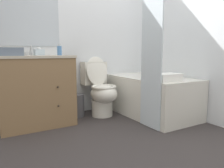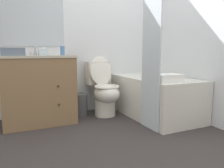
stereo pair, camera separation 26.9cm
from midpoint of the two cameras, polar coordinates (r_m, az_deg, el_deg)
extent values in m
plane|color=#383333|center=(2.25, 9.25, -15.70)|extent=(14.00, 14.00, 0.00)
cube|color=silver|center=(3.40, -4.79, 13.95)|extent=(8.00, 0.05, 2.50)
cube|color=#B2BCC6|center=(3.22, -17.76, 17.67)|extent=(0.83, 0.01, 0.93)
cube|color=silver|center=(3.42, 20.09, 13.47)|extent=(0.05, 2.46, 2.50)
cube|color=olive|center=(2.94, -16.17, -1.65)|extent=(0.87, 0.58, 0.84)
cube|color=beige|center=(2.90, -16.52, 6.90)|extent=(0.89, 0.60, 0.03)
cylinder|color=silver|center=(2.90, -16.48, 6.11)|extent=(0.33, 0.33, 0.10)
sphere|color=#382D23|center=(2.67, -11.09, -0.60)|extent=(0.02, 0.02, 0.02)
sphere|color=#382D23|center=(2.71, -10.95, -5.35)|extent=(0.02, 0.02, 0.02)
cylinder|color=silver|center=(3.10, -17.11, 7.59)|extent=(0.04, 0.04, 0.04)
cylinder|color=silver|center=(3.06, -17.05, 8.75)|extent=(0.02, 0.11, 0.09)
cylinder|color=silver|center=(3.09, -18.13, 7.58)|extent=(0.03, 0.03, 0.04)
cylinder|color=silver|center=(3.11, -16.10, 7.67)|extent=(0.03, 0.03, 0.04)
cylinder|color=silver|center=(3.18, 0.59, -6.15)|extent=(0.30, 0.30, 0.24)
ellipsoid|color=silver|center=(3.09, 1.05, -2.53)|extent=(0.36, 0.46, 0.27)
torus|color=silver|center=(3.07, 1.05, -0.74)|extent=(0.36, 0.36, 0.04)
cube|color=silver|center=(3.34, -1.33, 2.92)|extent=(0.36, 0.18, 0.34)
ellipsoid|color=silver|center=(3.23, -0.53, 3.45)|extent=(0.34, 0.14, 0.42)
cube|color=silver|center=(3.23, 13.43, -3.23)|extent=(0.75, 1.36, 0.56)
cube|color=#A5A7A2|center=(3.19, 13.59, 1.61)|extent=(0.63, 1.24, 0.01)
cube|color=silver|center=(2.59, 13.26, 10.48)|extent=(0.02, 0.35, 2.03)
cylinder|color=#4C4C51|center=(3.19, -5.87, -5.40)|extent=(0.20, 0.20, 0.32)
cube|color=silver|center=(3.03, -15.14, 8.00)|extent=(0.12, 0.12, 0.08)
ellipsoid|color=white|center=(3.03, -15.18, 8.94)|extent=(0.05, 0.04, 0.03)
cylinder|color=#4C7AB2|center=(2.97, -10.29, 8.56)|extent=(0.06, 0.06, 0.12)
cylinder|color=silver|center=(2.97, -10.33, 9.99)|extent=(0.03, 0.03, 0.03)
cube|color=slate|center=(2.68, -21.87, 7.84)|extent=(0.26, 0.13, 0.09)
cube|color=white|center=(2.71, 17.12, 1.47)|extent=(0.34, 0.22, 0.09)
camera|label=1|loc=(0.13, -87.14, 0.42)|focal=35.00mm
camera|label=2|loc=(0.13, 92.86, -0.42)|focal=35.00mm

